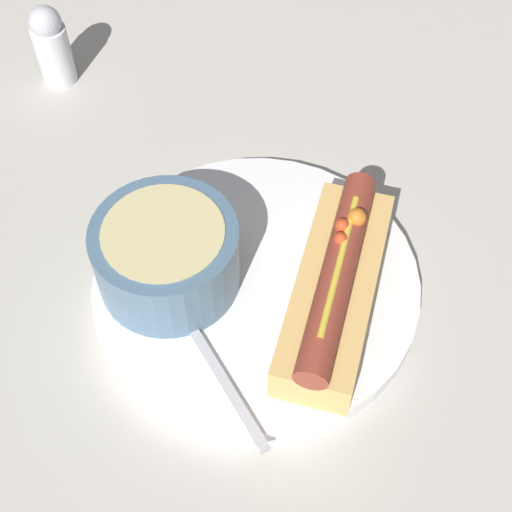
% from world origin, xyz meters
% --- Properties ---
extents(ground_plane, '(4.00, 4.00, 0.00)m').
position_xyz_m(ground_plane, '(0.00, 0.00, 0.00)').
color(ground_plane, '#BCB7AD').
extents(dinner_plate, '(0.26, 0.26, 0.02)m').
position_xyz_m(dinner_plate, '(0.00, 0.00, 0.01)').
color(dinner_plate, white).
rests_on(dinner_plate, ground_plane).
extents(hot_dog, '(0.18, 0.09, 0.06)m').
position_xyz_m(hot_dog, '(0.01, -0.06, 0.04)').
color(hot_dog, '#DBAD60').
rests_on(hot_dog, dinner_plate).
extents(soup_bowl, '(0.11, 0.11, 0.06)m').
position_xyz_m(soup_bowl, '(-0.03, 0.06, 0.05)').
color(soup_bowl, slate).
rests_on(soup_bowl, dinner_plate).
extents(spoon, '(0.10, 0.14, 0.01)m').
position_xyz_m(spoon, '(-0.06, 0.02, 0.02)').
color(spoon, '#B7B7BC').
rests_on(spoon, dinner_plate).
extents(salt_shaker, '(0.03, 0.03, 0.08)m').
position_xyz_m(salt_shaker, '(0.14, 0.29, 0.04)').
color(salt_shaker, silver).
rests_on(salt_shaker, ground_plane).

